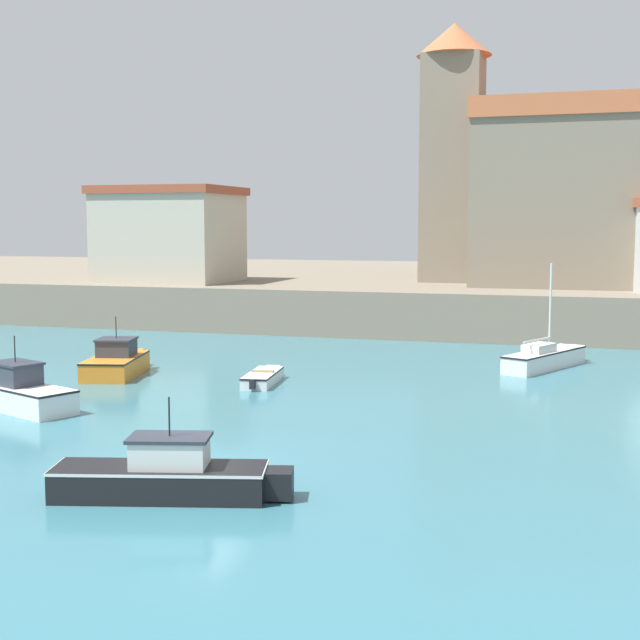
% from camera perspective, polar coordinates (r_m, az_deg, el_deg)
% --- Properties ---
extents(ground_plane, '(200.00, 200.00, 0.00)m').
position_cam_1_polar(ground_plane, '(23.98, -8.23, -9.02)').
color(ground_plane, teal).
extents(quay_seawall, '(120.00, 40.00, 2.58)m').
position_cam_1_polar(quay_seawall, '(67.55, 8.61, 1.89)').
color(quay_seawall, gray).
rests_on(quay_seawall, ground).
extents(motorboat_white_0, '(5.35, 3.20, 2.50)m').
position_cam_1_polar(motorboat_white_0, '(32.00, -18.81, -4.38)').
color(motorboat_white_0, white).
rests_on(motorboat_white_0, ground).
extents(motorboat_orange_1, '(2.81, 5.09, 2.44)m').
position_cam_1_polar(motorboat_orange_1, '(37.99, -12.87, -2.61)').
color(motorboat_orange_1, orange).
rests_on(motorboat_orange_1, ground).
extents(motorboat_black_2, '(5.60, 2.64, 2.35)m').
position_cam_1_polar(motorboat_black_2, '(20.99, -9.78, -9.77)').
color(motorboat_black_2, black).
rests_on(motorboat_black_2, ground).
extents(dinghy_white_5, '(1.47, 3.86, 0.54)m').
position_cam_1_polar(dinghy_white_5, '(35.21, -3.66, -3.65)').
color(dinghy_white_5, white).
rests_on(dinghy_white_5, ground).
extents(sailboat_white_7, '(3.38, 5.80, 4.56)m').
position_cam_1_polar(sailboat_white_7, '(39.92, 14.23, -2.35)').
color(sailboat_white_7, white).
rests_on(sailboat_white_7, ground).
extents(church, '(14.30, 16.40, 16.12)m').
position_cam_1_polar(church, '(59.28, 14.60, 8.04)').
color(church, gray).
rests_on(church, quay_seawall).
extents(harbor_shed_mid_row, '(8.27, 7.06, 6.01)m').
position_cam_1_polar(harbor_shed_mid_row, '(57.86, -9.58, 5.45)').
color(harbor_shed_mid_row, '#BCB29E').
rests_on(harbor_shed_mid_row, quay_seawall).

